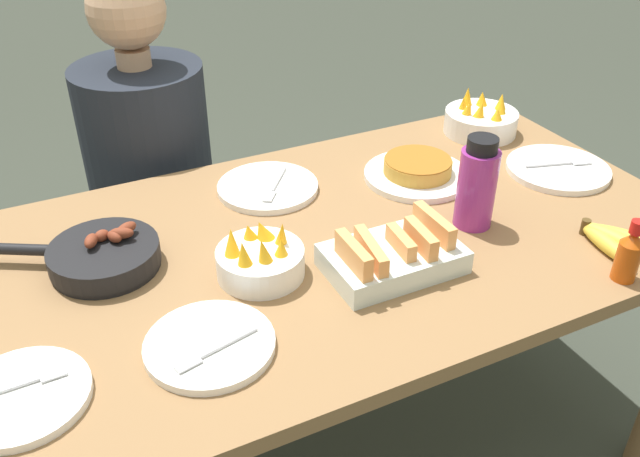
{
  "coord_description": "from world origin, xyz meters",
  "views": [
    {
      "loc": [
        -0.54,
        -1.11,
        1.56
      ],
      "look_at": [
        0.0,
        0.0,
        0.77
      ],
      "focal_mm": 38.0,
      "sensor_mm": 36.0,
      "label": 1
    }
  ],
  "objects_px": {
    "empty_plate_near_front": "(558,169)",
    "hot_sauce_bottle": "(629,254)",
    "skillet": "(102,256)",
    "person_figure": "(157,212)",
    "banana_bunch": "(615,240)",
    "melon_tray": "(393,255)",
    "empty_plate_mid_edge": "(268,187)",
    "empty_plate_far_left": "(210,345)",
    "empty_plate_far_right": "(22,397)",
    "water_bottle": "(477,185)",
    "frittata_plate_center": "(417,171)",
    "fruit_bowl_citrus": "(260,259)",
    "fruit_bowl_mango": "(481,120)"
  },
  "relations": [
    {
      "from": "melon_tray",
      "to": "water_bottle",
      "type": "distance_m",
      "value": 0.27
    },
    {
      "from": "melon_tray",
      "to": "banana_bunch",
      "type": "bearing_deg",
      "value": -16.88
    },
    {
      "from": "empty_plate_far_left",
      "to": "hot_sauce_bottle",
      "type": "xyz_separation_m",
      "value": [
        0.81,
        -0.17,
        0.05
      ]
    },
    {
      "from": "frittata_plate_center",
      "to": "empty_plate_far_left",
      "type": "distance_m",
      "value": 0.77
    },
    {
      "from": "hot_sauce_bottle",
      "to": "frittata_plate_center",
      "type": "bearing_deg",
      "value": 104.55
    },
    {
      "from": "empty_plate_far_right",
      "to": "empty_plate_mid_edge",
      "type": "relative_size",
      "value": 0.89
    },
    {
      "from": "frittata_plate_center",
      "to": "empty_plate_mid_edge",
      "type": "height_order",
      "value": "frittata_plate_center"
    },
    {
      "from": "empty_plate_near_front",
      "to": "empty_plate_mid_edge",
      "type": "relative_size",
      "value": 1.05
    },
    {
      "from": "banana_bunch",
      "to": "empty_plate_far_right",
      "type": "bearing_deg",
      "value": 175.25
    },
    {
      "from": "empty_plate_far_left",
      "to": "person_figure",
      "type": "bearing_deg",
      "value": 83.02
    },
    {
      "from": "person_figure",
      "to": "empty_plate_far_right",
      "type": "bearing_deg",
      "value": -115.26
    },
    {
      "from": "empty_plate_far_right",
      "to": "banana_bunch",
      "type": "bearing_deg",
      "value": -4.75
    },
    {
      "from": "melon_tray",
      "to": "fruit_bowl_citrus",
      "type": "height_order",
      "value": "fruit_bowl_citrus"
    },
    {
      "from": "skillet",
      "to": "person_figure",
      "type": "bearing_deg",
      "value": -82.08
    },
    {
      "from": "fruit_bowl_mango",
      "to": "hot_sauce_bottle",
      "type": "distance_m",
      "value": 0.71
    },
    {
      "from": "empty_plate_far_left",
      "to": "fruit_bowl_citrus",
      "type": "relative_size",
      "value": 1.3
    },
    {
      "from": "person_figure",
      "to": "fruit_bowl_citrus",
      "type": "bearing_deg",
      "value": -86.09
    },
    {
      "from": "skillet",
      "to": "empty_plate_far_left",
      "type": "height_order",
      "value": "skillet"
    },
    {
      "from": "empty_plate_far_left",
      "to": "empty_plate_mid_edge",
      "type": "distance_m",
      "value": 0.57
    },
    {
      "from": "empty_plate_near_front",
      "to": "frittata_plate_center",
      "type": "bearing_deg",
      "value": 159.22
    },
    {
      "from": "empty_plate_far_right",
      "to": "skillet",
      "type": "bearing_deg",
      "value": 58.42
    },
    {
      "from": "skillet",
      "to": "frittata_plate_center",
      "type": "bearing_deg",
      "value": -147.73
    },
    {
      "from": "banana_bunch",
      "to": "empty_plate_far_left",
      "type": "bearing_deg",
      "value": 174.71
    },
    {
      "from": "empty_plate_far_left",
      "to": "empty_plate_far_right",
      "type": "relative_size",
      "value": 1.05
    },
    {
      "from": "skillet",
      "to": "empty_plate_mid_edge",
      "type": "bearing_deg",
      "value": -131.29
    },
    {
      "from": "banana_bunch",
      "to": "water_bottle",
      "type": "bearing_deg",
      "value": 135.13
    },
    {
      "from": "empty_plate_far_left",
      "to": "fruit_bowl_mango",
      "type": "xyz_separation_m",
      "value": [
        0.99,
        0.52,
        0.03
      ]
    },
    {
      "from": "melon_tray",
      "to": "fruit_bowl_mango",
      "type": "xyz_separation_m",
      "value": [
        0.57,
        0.46,
        0.0
      ]
    },
    {
      "from": "skillet",
      "to": "hot_sauce_bottle",
      "type": "bearing_deg",
      "value": -178.85
    },
    {
      "from": "skillet",
      "to": "person_figure",
      "type": "distance_m",
      "value": 0.68
    },
    {
      "from": "water_bottle",
      "to": "empty_plate_far_right",
      "type": "bearing_deg",
      "value": -173.25
    },
    {
      "from": "empty_plate_far_left",
      "to": "water_bottle",
      "type": "bearing_deg",
      "value": 11.3
    },
    {
      "from": "empty_plate_far_right",
      "to": "fruit_bowl_citrus",
      "type": "bearing_deg",
      "value": 17.37
    },
    {
      "from": "banana_bunch",
      "to": "hot_sauce_bottle",
      "type": "distance_m",
      "value": 0.12
    },
    {
      "from": "empty_plate_far_left",
      "to": "empty_plate_mid_edge",
      "type": "xyz_separation_m",
      "value": [
        0.31,
        0.48,
        -0.0
      ]
    },
    {
      "from": "empty_plate_near_front",
      "to": "hot_sauce_bottle",
      "type": "bearing_deg",
      "value": -116.78
    },
    {
      "from": "skillet",
      "to": "frittata_plate_center",
      "type": "relative_size",
      "value": 1.26
    },
    {
      "from": "empty_plate_mid_edge",
      "to": "fruit_bowl_mango",
      "type": "xyz_separation_m",
      "value": [
        0.68,
        0.04,
        0.03
      ]
    },
    {
      "from": "empty_plate_near_front",
      "to": "fruit_bowl_citrus",
      "type": "height_order",
      "value": "fruit_bowl_citrus"
    },
    {
      "from": "empty_plate_near_front",
      "to": "water_bottle",
      "type": "bearing_deg",
      "value": -163.38
    },
    {
      "from": "empty_plate_near_front",
      "to": "hot_sauce_bottle",
      "type": "relative_size",
      "value": 1.93
    },
    {
      "from": "skillet",
      "to": "fruit_bowl_mango",
      "type": "height_order",
      "value": "fruit_bowl_mango"
    },
    {
      "from": "empty_plate_far_right",
      "to": "person_figure",
      "type": "xyz_separation_m",
      "value": [
        0.42,
        0.89,
        -0.26
      ]
    },
    {
      "from": "frittata_plate_center",
      "to": "empty_plate_far_left",
      "type": "bearing_deg",
      "value": -151.2
    },
    {
      "from": "melon_tray",
      "to": "hot_sauce_bottle",
      "type": "bearing_deg",
      "value": -30.0
    },
    {
      "from": "banana_bunch",
      "to": "melon_tray",
      "type": "distance_m",
      "value": 0.49
    },
    {
      "from": "skillet",
      "to": "water_bottle",
      "type": "height_order",
      "value": "water_bottle"
    },
    {
      "from": "banana_bunch",
      "to": "person_figure",
      "type": "height_order",
      "value": "person_figure"
    },
    {
      "from": "empty_plate_far_left",
      "to": "hot_sauce_bottle",
      "type": "bearing_deg",
      "value": -11.83
    },
    {
      "from": "empty_plate_far_left",
      "to": "empty_plate_far_right",
      "type": "distance_m",
      "value": 0.31
    }
  ]
}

